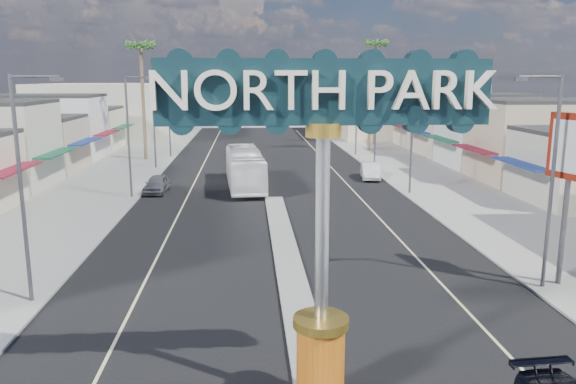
{
  "coord_description": "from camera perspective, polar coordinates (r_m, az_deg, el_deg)",
  "views": [
    {
      "loc": [
        -1.88,
        -11.82,
        8.85
      ],
      "look_at": [
        -0.1,
        12.83,
        3.81
      ],
      "focal_mm": 35.0,
      "sensor_mm": 36.0,
      "label": 1
    }
  ],
  "objects": [
    {
      "name": "traffic_signal_left",
      "position": [
        56.48,
        -11.63,
        6.64
      ],
      "size": [
        5.09,
        0.45,
        6.0
      ],
      "color": "#47474C",
      "rests_on": "ground"
    },
    {
      "name": "palm_right_far",
      "position": [
        75.81,
        9.01,
        14.06
      ],
      "size": [
        2.6,
        2.6,
        14.1
      ],
      "color": "brown",
      "rests_on": "ground"
    },
    {
      "name": "streetlight_r_far",
      "position": [
        65.11,
        6.84,
        8.11
      ],
      "size": [
        2.03,
        0.22,
        9.0
      ],
      "color": "#47474C",
      "rests_on": "ground"
    },
    {
      "name": "car_parked_left",
      "position": [
        45.11,
        -13.15,
        0.8
      ],
      "size": [
        1.93,
        4.17,
        1.38
      ],
      "primitive_type": "imported",
      "rotation": [
        0.0,
        0.0,
        -0.07
      ],
      "color": "slate",
      "rests_on": "ground"
    },
    {
      "name": "sidewalk_right",
      "position": [
        45.59,
        16.33,
        -0.06
      ],
      "size": [
        8.0,
        120.0,
        0.12
      ],
      "primitive_type": "cube",
      "color": "gray",
      "rests_on": "ground"
    },
    {
      "name": "sidewalk_left",
      "position": [
        44.42,
        -19.88,
        -0.59
      ],
      "size": [
        8.0,
        120.0,
        0.12
      ],
      "primitive_type": "cube",
      "color": "gray",
      "rests_on": "ground"
    },
    {
      "name": "backdrop_far_left",
      "position": [
        89.26,
        -17.33,
        7.89
      ],
      "size": [
        20.0,
        20.0,
        8.0
      ],
      "primitive_type": "cube",
      "color": "#B7B29E",
      "rests_on": "ground"
    },
    {
      "name": "storefront_row_left",
      "position": [
        59.41,
        -26.07,
        4.71
      ],
      "size": [
        12.0,
        42.0,
        6.0
      ],
      "primitive_type": "cube",
      "color": "beige",
      "rests_on": "ground"
    },
    {
      "name": "ground",
      "position": [
        42.79,
        -1.53,
        -0.42
      ],
      "size": [
        160.0,
        160.0,
        0.0
      ],
      "primitive_type": "plane",
      "color": "gray",
      "rests_on": "ground"
    },
    {
      "name": "streetlight_l_far",
      "position": [
        64.51,
        -11.86,
        7.92
      ],
      "size": [
        2.03,
        0.22,
        9.0
      ],
      "color": "#47474C",
      "rests_on": "ground"
    },
    {
      "name": "bank_pylon_sign",
      "position": [
        26.04,
        26.77,
        3.24
      ],
      "size": [
        0.86,
        2.28,
        7.32
      ],
      "rotation": [
        0.0,
        0.0,
        0.26
      ],
      "color": "#47474C",
      "rests_on": "sidewalk_right"
    },
    {
      "name": "car_parked_right",
      "position": [
        50.5,
        8.37,
        2.13
      ],
      "size": [
        2.09,
        4.52,
        1.43
      ],
      "primitive_type": "imported",
      "rotation": [
        0.0,
        0.0,
        -0.13
      ],
      "color": "silver",
      "rests_on": "ground"
    },
    {
      "name": "gateway_sign",
      "position": [
        14.23,
        3.54,
        -0.35
      ],
      "size": [
        8.2,
        1.5,
        9.15
      ],
      "color": "#C9500F",
      "rests_on": "median_island"
    },
    {
      "name": "median_island",
      "position": [
        27.34,
        0.02,
        -7.19
      ],
      "size": [
        1.3,
        30.0,
        0.16
      ],
      "primitive_type": "cube",
      "color": "gray",
      "rests_on": "ground"
    },
    {
      "name": "palm_right_mid",
      "position": [
        69.46,
        8.45,
        12.85
      ],
      "size": [
        2.6,
        2.6,
        12.1
      ],
      "color": "brown",
      "rests_on": "ground"
    },
    {
      "name": "traffic_signal_right",
      "position": [
        57.09,
        7.1,
        6.84
      ],
      "size": [
        5.09,
        0.45,
        6.0
      ],
      "color": "#47474C",
      "rests_on": "ground"
    },
    {
      "name": "storefront_row_right",
      "position": [
        60.91,
        21.12,
        5.24
      ],
      "size": [
        12.0,
        42.0,
        6.0
      ],
      "primitive_type": "cube",
      "color": "#B7B29E",
      "rests_on": "ground"
    },
    {
      "name": "road",
      "position": [
        42.79,
        -1.53,
        -0.41
      ],
      "size": [
        20.0,
        120.0,
        0.01
      ],
      "primitive_type": "cube",
      "color": "black",
      "rests_on": "ground"
    },
    {
      "name": "streetlight_r_mid",
      "position": [
        43.76,
        12.3,
        6.3
      ],
      "size": [
        2.03,
        0.22,
        9.0
      ],
      "color": "#47474C",
      "rests_on": "ground"
    },
    {
      "name": "backdrop_far_right",
      "position": [
        90.18,
        11.34,
        8.22
      ],
      "size": [
        20.0,
        20.0,
        8.0
      ],
      "primitive_type": "cube",
      "color": "beige",
      "rests_on": "ground"
    },
    {
      "name": "city_bus",
      "position": [
        46.14,
        -4.42,
        2.43
      ],
      "size": [
        3.43,
        11.55,
        3.17
      ],
      "primitive_type": "imported",
      "rotation": [
        0.0,
        0.0,
        0.07
      ],
      "color": "white",
      "rests_on": "ground"
    },
    {
      "name": "streetlight_l_mid",
      "position": [
        42.86,
        -15.72,
        6.03
      ],
      "size": [
        2.03,
        0.22,
        9.0
      ],
      "color": "#47474C",
      "rests_on": "ground"
    },
    {
      "name": "palm_left_far",
      "position": [
        62.87,
        -14.74,
        13.57
      ],
      "size": [
        2.6,
        2.6,
        13.1
      ],
      "color": "brown",
      "rests_on": "ground"
    },
    {
      "name": "streetlight_l_near",
      "position": [
        23.74,
        -25.2,
        1.25
      ],
      "size": [
        2.03,
        0.22,
        9.0
      ],
      "color": "#47474C",
      "rests_on": "ground"
    },
    {
      "name": "streetlight_r_near",
      "position": [
        25.34,
        25.0,
        1.85
      ],
      "size": [
        2.03,
        0.22,
        9.0
      ],
      "color": "#47474C",
      "rests_on": "ground"
    }
  ]
}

